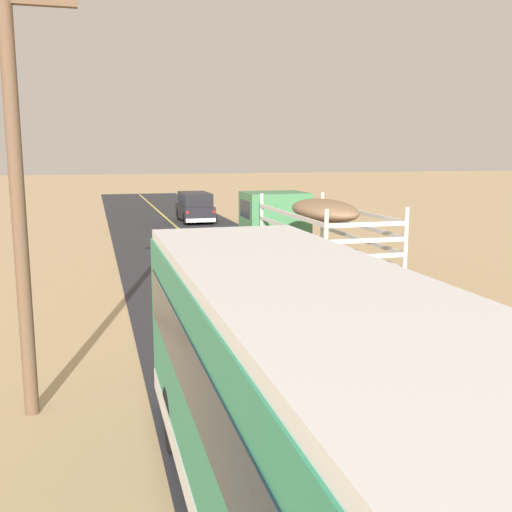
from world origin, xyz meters
TOP-DOWN VIEW (x-y plane):
  - ground_plane at (0.00, 0.00)m, footprint 240.00×240.00m
  - road_surface at (0.00, 0.00)m, footprint 8.00×120.00m
  - road_centre_line at (0.00, 0.00)m, footprint 0.16×117.60m
  - livestock_truck at (2.32, 14.62)m, footprint 2.53×9.70m
  - bus at (-2.65, -1.13)m, footprint 2.54×10.00m
  - car_far at (1.54, 31.92)m, footprint 1.90×4.62m
  - power_pole_near at (-6.03, 4.11)m, footprint 2.20×0.24m

SIDE VIEW (x-z plane):
  - ground_plane at x=0.00m, z-range 0.00..0.00m
  - road_surface at x=0.00m, z-range 0.00..0.02m
  - road_centre_line at x=0.00m, z-range 0.02..0.02m
  - car_far at x=1.54m, z-range 0.12..2.05m
  - bus at x=-2.65m, z-range 0.14..3.35m
  - livestock_truck at x=2.32m, z-range 0.28..3.30m
  - power_pole_near at x=-6.03m, z-range 0.29..7.77m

